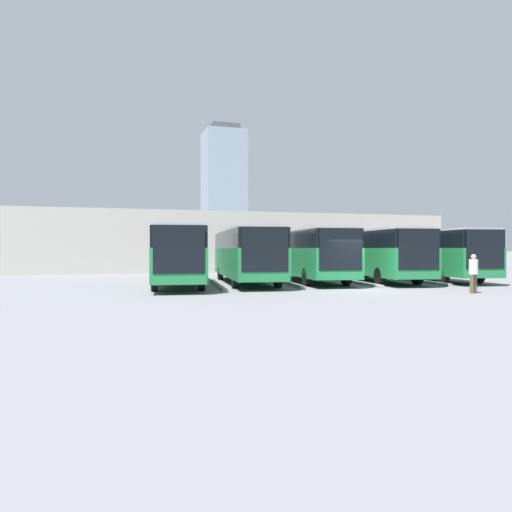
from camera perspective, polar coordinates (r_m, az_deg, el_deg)
name	(u,v)px	position (r m, az deg, el deg)	size (l,w,h in m)	color
ground_plane	(360,290)	(25.28, 11.81, -3.82)	(600.00, 600.00, 0.00)	slate
bus_0	(428,253)	(34.63, 19.08, 0.38)	(4.03, 12.30, 3.20)	#238447
curb_divider_0	(417,281)	(32.04, 17.97, -2.73)	(0.24, 7.20, 0.15)	#9E9E99
bus_1	(372,253)	(32.41, 13.13, 0.38)	(4.03, 12.30, 3.20)	#238447
curb_divider_1	(357,282)	(29.91, 11.42, -2.95)	(0.24, 7.20, 0.15)	#9E9E99
bus_2	(308,253)	(31.13, 5.96, 0.37)	(4.03, 12.30, 3.20)	#238447
curb_divider_2	(287,283)	(28.77, 3.56, -3.09)	(0.24, 7.20, 0.15)	#9E9E99
bus_3	(246,253)	(29.41, -1.18, 0.35)	(4.03, 12.30, 3.20)	#238447
curb_divider_3	(218,285)	(27.24, -4.34, -3.31)	(0.24, 7.20, 0.15)	#9E9E99
bus_4	(177,253)	(28.00, -9.02, 0.32)	(4.03, 12.30, 3.20)	#238447
pedestrian	(473,272)	(24.90, 23.60, -1.71)	(0.50, 0.50, 1.79)	brown
station_building	(231,242)	(49.84, -2.90, 1.55)	(39.21, 16.44, 5.30)	beige
office_tower	(224,191)	(198.31, -3.71, 7.38)	(15.50, 15.50, 50.54)	#93A8B7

